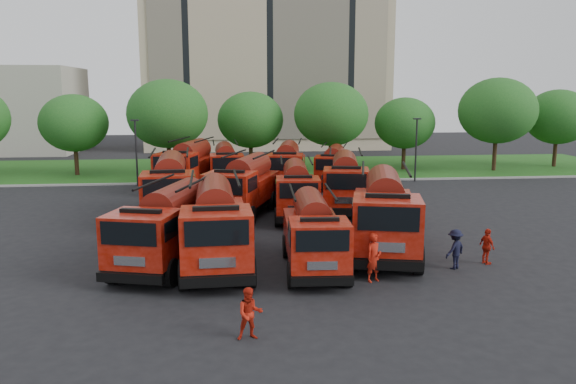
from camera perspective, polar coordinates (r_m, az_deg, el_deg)
The scene contains 32 objects.
ground at distance 27.53m, azimuth 0.29°, elevation -4.98°, with size 140.00×140.00×0.00m, color black.
lawn at distance 52.97m, azimuth -2.77°, elevation 2.44°, with size 70.00×16.00×0.12m, color #214412.
curb at distance 44.98m, azimuth -2.19°, elevation 1.06°, with size 70.00×0.30×0.14m, color gray.
apartment_building at distance 74.70m, azimuth -2.25°, elevation 14.26°, with size 30.00×14.18×25.00m.
side_building at distance 75.48m, azimuth -27.24°, elevation 7.41°, with size 18.00×12.00×10.00m, color #9C998A.
tree_1 at distance 51.19m, azimuth -20.92°, elevation 6.56°, with size 5.71×5.71×6.98m.
tree_2 at distance 48.22m, azimuth -12.14°, elevation 7.78°, with size 6.72×6.72×8.22m.
tree_3 at distance 50.51m, azimuth -3.83°, elevation 7.32°, with size 5.88×5.88×7.19m.
tree_4 at distance 49.75m, azimuth 4.39°, elevation 7.88°, with size 6.55×6.55×8.01m.
tree_5 at distance 52.46m, azimuth 11.78°, elevation 6.87°, with size 5.46×5.46×6.68m.
tree_6 at distance 54.01m, azimuth 20.50°, elevation 7.74°, with size 6.89×6.89×8.42m.
tree_7 at distance 59.17m, azimuth 25.73°, elevation 6.89°, with size 6.05×6.05×7.39m.
lamp_post_0 at distance 44.39m, azimuth -15.18°, elevation 4.27°, with size 0.60×0.25×5.11m.
lamp_post_1 at distance 46.29m, azimuth 12.89°, elevation 4.60°, with size 0.60×0.25×5.11m.
fire_truck_0 at distance 23.98m, azimuth -12.27°, elevation -3.47°, with size 4.29×7.55×3.26m.
fire_truck_1 at distance 23.40m, azimuth -7.37°, elevation -3.39°, with size 3.03×7.71×3.47m.
fire_truck_2 at distance 23.05m, azimuth 2.63°, elevation -4.19°, with size 2.65×6.60×2.95m.
fire_truck_3 at distance 25.46m, azimuth 9.78°, elevation -2.19°, with size 4.50×8.32×3.60m.
fire_truck_4 at distance 32.34m, azimuth -11.86°, elevation 0.40°, with size 3.33×8.14×3.63m.
fire_truck_5 at distance 32.95m, azimuth -4.51°, elevation 0.58°, with size 4.86×7.92×3.41m.
fire_truck_6 at distance 32.50m, azimuth 0.86°, elevation 0.20°, with size 2.94×7.00×3.11m.
fire_truck_7 at distance 34.65m, azimuth 5.82°, elevation 1.02°, with size 3.91×7.81×3.40m.
fire_truck_8 at distance 42.23m, azimuth -10.15°, elevation 2.66°, with size 4.49×8.18×3.54m.
fire_truck_9 at distance 43.30m, azimuth -6.34°, elevation 2.71°, with size 2.82×7.13×3.20m.
fire_truck_10 at distance 42.03m, azimuth -0.12°, elevation 2.67°, with size 3.71×7.72×3.37m.
fire_truck_11 at distance 43.35m, azimuth 4.61°, elevation 2.62°, with size 3.94×6.96×3.01m.
firefighter_0 at distance 22.11m, azimuth 8.68°, elevation -8.96°, with size 0.69×0.51×1.90m, color #AD1B0D.
firefighter_1 at distance 17.16m, azimuth -3.86°, elevation -14.67°, with size 0.77×0.42×1.58m, color #AD1B0D.
firefighter_2 at distance 25.39m, azimuth 19.46°, elevation -6.90°, with size 0.90×0.51×1.53m, color #AD1B0D.
firefighter_3 at distance 24.34m, azimuth 16.51°, elevation -7.46°, with size 1.07×0.55×1.66m, color black.
firefighter_4 at distance 26.79m, azimuth -5.72°, elevation -5.46°, with size 0.72×0.47×1.47m, color black.
firefighter_5 at distance 32.05m, azimuth 12.25°, elevation -3.04°, with size 1.39×0.60×1.50m, color #AD1B0D.
Camera 1 is at (-2.90, -26.41, 7.21)m, focal length 35.00 mm.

